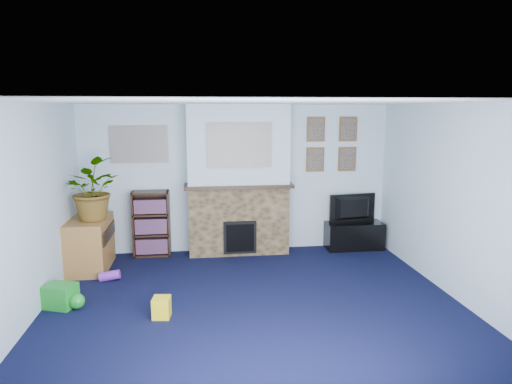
{
  "coord_description": "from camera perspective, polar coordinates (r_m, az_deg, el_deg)",
  "views": [
    {
      "loc": [
        -0.64,
        -5.13,
        2.32
      ],
      "look_at": [
        0.15,
        1.0,
        1.2
      ],
      "focal_mm": 32.0,
      "sensor_mm": 36.0,
      "label": 1
    }
  ],
  "objects": [
    {
      "name": "wall_back",
      "position": [
        7.49,
        -2.35,
        1.67
      ],
      "size": [
        5.0,
        0.04,
        2.4
      ],
      "primitive_type": "cube",
      "color": "silver",
      "rests_on": "ground"
    },
    {
      "name": "portrait_bl",
      "position": [
        7.66,
        7.4,
        4.04
      ],
      "size": [
        0.3,
        0.03,
        0.4
      ],
      "primitive_type": "cube",
      "color": "brown",
      "rests_on": "wall_back"
    },
    {
      "name": "mantel_teddy",
      "position": [
        7.22,
        -5.94,
        1.41
      ],
      "size": [
        0.12,
        0.12,
        0.12
      ],
      "primitive_type": "sphere",
      "color": "slate",
      "rests_on": "chimney_breast"
    },
    {
      "name": "green_crate",
      "position": [
        6.03,
        -23.28,
        -11.81
      ],
      "size": [
        0.42,
        0.38,
        0.28
      ],
      "primitive_type": "cube",
      "rotation": [
        0.0,
        0.0,
        -0.35
      ],
      "color": "#198C26",
      "rests_on": "ground"
    },
    {
      "name": "chimney_breast",
      "position": [
        7.3,
        -2.21,
        1.31
      ],
      "size": [
        1.72,
        0.5,
        2.4
      ],
      "color": "brown",
      "rests_on": "ground"
    },
    {
      "name": "bookshelf",
      "position": [
        7.5,
        -12.92,
        -4.02
      ],
      "size": [
        0.58,
        0.28,
        1.05
      ],
      "color": "black",
      "rests_on": "ground"
    },
    {
      "name": "mantel_clock",
      "position": [
        7.23,
        -3.16,
        1.51
      ],
      "size": [
        0.11,
        0.07,
        0.15
      ],
      "primitive_type": "cube",
      "color": "gold",
      "rests_on": "chimney_breast"
    },
    {
      "name": "mantel_candle",
      "position": [
        7.27,
        -0.13,
        1.65
      ],
      "size": [
        0.05,
        0.05,
        0.17
      ],
      "primitive_type": "cylinder",
      "color": "#B2BFC6",
      "rests_on": "chimney_breast"
    },
    {
      "name": "toy_ball",
      "position": [
        5.92,
        -21.49,
        -12.61
      ],
      "size": [
        0.19,
        0.19,
        0.19
      ],
      "primitive_type": "sphere",
      "color": "#198C26",
      "rests_on": "ground"
    },
    {
      "name": "collage_left",
      "position": [
        7.44,
        -14.41,
        5.79
      ],
      "size": [
        0.9,
        0.03,
        0.58
      ],
      "primitive_type": "cube",
      "color": "gray",
      "rests_on": "wall_back"
    },
    {
      "name": "wall_right",
      "position": [
        6.12,
        23.7,
        -1.16
      ],
      "size": [
        0.04,
        4.5,
        2.4
      ],
      "primitive_type": "cube",
      "color": "silver",
      "rests_on": "ground"
    },
    {
      "name": "collage_main",
      "position": [
        7.02,
        -2.09,
        5.85
      ],
      "size": [
        1.0,
        0.03,
        0.68
      ],
      "primitive_type": "cube",
      "color": "gray",
      "rests_on": "chimney_breast"
    },
    {
      "name": "toy_tube",
      "position": [
        6.68,
        -17.82,
        -9.93
      ],
      "size": [
        0.29,
        0.13,
        0.17
      ],
      "primitive_type": "cylinder",
      "rotation": [
        0.0,
        1.43,
        0.0
      ],
      "color": "purple",
      "rests_on": "ground"
    },
    {
      "name": "portrait_br",
      "position": [
        7.81,
        11.32,
        4.05
      ],
      "size": [
        0.3,
        0.03,
        0.4
      ],
      "primitive_type": "cube",
      "color": "brown",
      "rests_on": "wall_back"
    },
    {
      "name": "portrait_tl",
      "position": [
        7.62,
        7.49,
        7.78
      ],
      "size": [
        0.3,
        0.03,
        0.4
      ],
      "primitive_type": "cube",
      "color": "brown",
      "rests_on": "wall_back"
    },
    {
      "name": "toy_block",
      "position": [
        5.42,
        -11.72,
        -14.01
      ],
      "size": [
        0.21,
        0.21,
        0.24
      ],
      "primitive_type": "cube",
      "rotation": [
        0.0,
        0.0,
        -0.12
      ],
      "color": "yellow",
      "rests_on": "ground"
    },
    {
      "name": "sideboard",
      "position": [
        7.18,
        -20.04,
        -6.3
      ],
      "size": [
        0.54,
        0.97,
        0.76
      ],
      "primitive_type": "cube",
      "color": "olive",
      "rests_on": "ground"
    },
    {
      "name": "wall_left",
      "position": [
        5.57,
        -26.68,
        -2.44
      ],
      "size": [
        0.04,
        4.5,
        2.4
      ],
      "primitive_type": "cube",
      "color": "silver",
      "rests_on": "ground"
    },
    {
      "name": "television",
      "position": [
        7.81,
        12.22,
        -2.04
      ],
      "size": [
        0.83,
        0.23,
        0.47
      ],
      "primitive_type": "imported",
      "rotation": [
        0.0,
        0.0,
        3.29
      ],
      "color": "black",
      "rests_on": "tv_stand"
    },
    {
      "name": "tv_stand",
      "position": [
        7.9,
        12.14,
        -5.34
      ],
      "size": [
        0.95,
        0.4,
        0.45
      ],
      "primitive_type": "cube",
      "color": "black",
      "rests_on": "ground"
    },
    {
      "name": "wall_front",
      "position": [
        3.16,
        4.91,
        -10.58
      ],
      "size": [
        5.0,
        0.04,
        2.4
      ],
      "primitive_type": "cube",
      "color": "silver",
      "rests_on": "ground"
    },
    {
      "name": "mantel_can",
      "position": [
        7.35,
        3.53,
        1.56
      ],
      "size": [
        0.05,
        0.05,
        0.11
      ],
      "primitive_type": "cylinder",
      "color": "yellow",
      "rests_on": "chimney_breast"
    },
    {
      "name": "portrait_tr",
      "position": [
        7.78,
        11.45,
        7.71
      ],
      "size": [
        0.3,
        0.03,
        0.4
      ],
      "primitive_type": "cube",
      "color": "brown",
      "rests_on": "wall_back"
    },
    {
      "name": "floor",
      "position": [
        5.67,
        -0.22,
        -13.9
      ],
      "size": [
        5.0,
        4.5,
        0.01
      ],
      "primitive_type": "cube",
      "color": "black",
      "rests_on": "ground"
    },
    {
      "name": "potted_plant",
      "position": [
        6.93,
        -20.15,
        0.29
      ],
      "size": [
        1.02,
        1.04,
        0.88
      ],
      "primitive_type": "imported",
      "rotation": [
        0.0,
        0.0,
        2.2
      ],
      "color": "#26661E",
      "rests_on": "sideboard"
    },
    {
      "name": "ceiling",
      "position": [
        5.17,
        -0.24,
        11.15
      ],
      "size": [
        5.0,
        4.5,
        0.01
      ],
      "primitive_type": "cube",
      "color": "white",
      "rests_on": "wall_back"
    }
  ]
}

